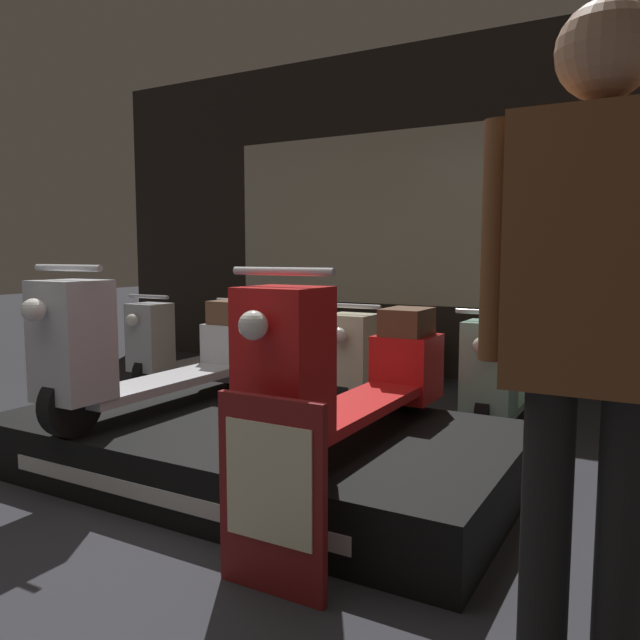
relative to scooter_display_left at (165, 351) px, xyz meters
The scene contains 11 objects.
ground_plane 1.22m from the scooter_display_left, 68.26° to the right, with size 30.00×30.00×0.00m, color #2D2D33.
shop_wall_back 3.31m from the scooter_display_left, 83.05° to the left, with size 7.54×0.09×3.20m.
display_platform 0.79m from the scooter_display_left, ahead, with size 2.75×1.48×0.30m.
scooter_display_left is the anchor object (origin of this frame).
scooter_display_right 1.24m from the scooter_display_left, ahead, with size 0.45×1.76×0.85m.
scooter_backrow_0 2.43m from the scooter_display_left, 126.06° to the left, with size 0.45×1.76×0.85m.
scooter_backrow_1 2.01m from the scooter_display_left, 102.39° to the left, with size 0.45×1.76×0.85m.
scooter_backrow_2 2.05m from the scooter_display_left, 73.88° to the left, with size 0.45×1.76×0.85m.
scooter_backrow_3 2.51m from the scooter_display_left, 51.43° to the left, with size 0.45×1.76×0.85m.
person_right_browsing 2.62m from the scooter_display_left, 22.80° to the right, with size 0.57×0.23×1.80m.
price_sign_board 1.67m from the scooter_display_left, 34.17° to the right, with size 0.43×0.04×0.71m.
Camera 1 is at (2.17, -1.71, 1.20)m, focal length 35.00 mm.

